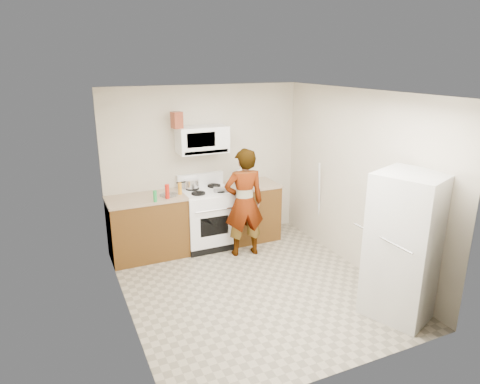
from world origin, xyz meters
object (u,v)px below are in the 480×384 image
microwave (202,139)px  kettle (242,176)px  saucepan (192,184)px  gas_range (207,217)px  person (244,203)px  fridge (405,246)px

microwave → kettle: bearing=3.3°
saucepan → microwave: bearing=-7.8°
saucepan → gas_range: bearing=-39.7°
kettle → saucepan: 0.86m
gas_range → person: size_ratio=0.68×
microwave → fridge: 3.28m
gas_range → fridge: (1.40, -2.71, 0.36)m
kettle → saucepan: bearing=-154.4°
fridge → saucepan: 3.28m
fridge → saucepan: (-1.58, 2.87, 0.16)m
person → kettle: 0.76m
microwave → person: (0.41, -0.64, -0.87)m
person → fridge: (0.99, -2.20, 0.02)m
gas_range → fridge: fridge is taller
microwave → fridge: microwave is taller
gas_range → person: person is taller
gas_range → fridge: bearing=-62.8°
gas_range → person: 0.74m
person → fridge: bearing=122.4°
saucepan → fridge: bearing=-61.1°
kettle → saucepan: (-0.86, -0.01, -0.02)m
gas_range → saucepan: gas_range is taller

